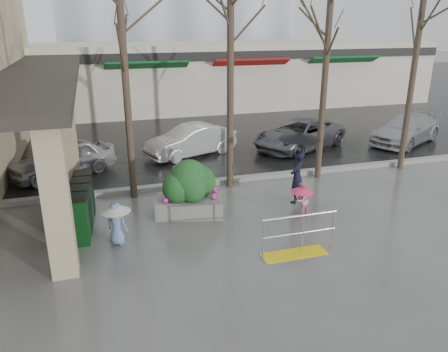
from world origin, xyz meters
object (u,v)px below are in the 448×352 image
tree_west (122,29)px  woman (298,160)px  child_pink (302,197)px  car_c (299,134)px  car_d (406,129)px  tree_east (421,18)px  car_a (63,158)px  tree_mideast (328,35)px  planter (190,189)px  handrail (297,240)px  car_b (191,141)px  news_boxes (82,206)px  tree_midwest (231,23)px  child_blue (116,219)px

tree_west → woman: bearing=-21.4°
child_pink → car_c: (3.12, 6.53, 0.01)m
woman → car_d: woman is taller
tree_east → car_a: size_ratio=1.95×
tree_mideast → tree_east: 3.54m
tree_west → tree_east: 10.00m
planter → car_c: size_ratio=0.46×
tree_mideast → handrail: bearing=-123.2°
car_a → car_c: size_ratio=0.82×
car_b → car_c: (4.77, -0.31, 0.00)m
tree_mideast → news_boxes: size_ratio=2.79×
car_a → tree_midwest: bearing=35.9°
child_blue → car_c: car_c is taller
child_pink → news_boxes: bearing=-43.1°
child_blue → car_b: bearing=-79.9°
child_pink → car_c: 7.24m
handrail → child_pink: (1.04, 1.88, 0.24)m
tree_mideast → car_b: 6.88m
tree_mideast → child_pink: 5.56m
tree_midwest → tree_east: (6.80, -0.00, 0.15)m
car_d → child_blue: bearing=-93.1°
handrail → child_pink: child_pink is taller
woman → child_blue: (-5.45, -1.17, -0.67)m
car_b → car_d: bearing=64.9°
car_c → news_boxes: bearing=-85.5°
tree_east → car_c: size_ratio=1.59×
tree_west → child_blue: size_ratio=6.12×
child_pink → car_a: car_a is taller
tree_mideast → news_boxes: (-8.03, -1.85, -4.22)m
tree_east → car_c: (-2.48, 3.61, -4.75)m
car_c → planter: bearing=-74.9°
child_pink → news_boxes: news_boxes is taller
child_pink → car_c: car_c is taller
car_c → child_blue: bearing=-77.7°
tree_west → car_d: (12.60, 3.05, -4.45)m
car_d → tree_midwest: bearing=-99.7°
handrail → planter: 3.57m
news_boxes → car_d: news_boxes is taller
tree_midwest → child_pink: size_ratio=6.62×
tree_mideast → news_boxes: 9.25m
tree_midwest → child_blue: size_ratio=6.30×
car_b → child_pink: bearing=-6.5°
child_pink → planter: bearing=-52.8°
handrail → child_blue: child_blue is taller
tree_west → tree_east: tree_east is taller
child_blue → tree_west: bearing=-66.6°
handrail → child_blue: size_ratio=1.71×
handrail → news_boxes: news_boxes is taller
handrail → car_d: (9.24, 7.85, 0.25)m
news_boxes → car_a: bearing=103.0°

